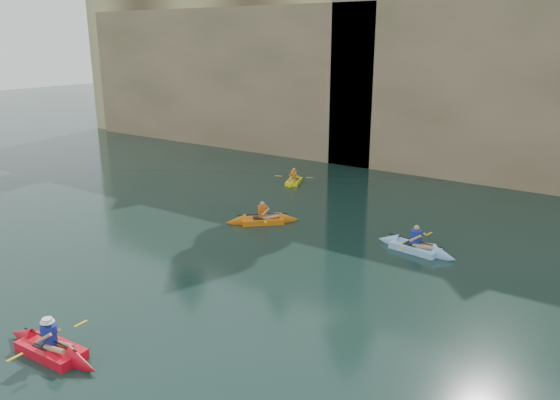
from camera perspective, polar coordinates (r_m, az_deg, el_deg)
The scene contains 10 objects.
ground at distance 14.82m, azimuth -3.03°, elevation -16.26°, with size 160.00×160.00×0.00m, color black.
cliff at distance 40.58m, azimuth 24.34°, elevation 12.27°, with size 70.00×16.00×12.00m, color tan.
cliff_slab_west at distance 42.71m, azimuth -5.94°, elevation 12.78°, with size 26.00×2.40×10.56m, color tan.
cliff_slab_center at distance 32.97m, azimuth 25.17°, elevation 10.98°, with size 24.00×2.40×11.40m, color tan.
sea_cave_west at distance 41.29m, azimuth -4.26°, elevation 8.11°, with size 4.50×1.00×4.00m, color black.
sea_cave_center at distance 34.44m, azimuth 14.30°, elevation 5.28°, with size 3.50×1.00×3.20m, color black.
main_kayaker at distance 16.07m, azimuth -22.81°, elevation -14.13°, with size 3.55×2.39×1.31m.
kayaker_orange at distance 24.63m, azimuth -1.84°, elevation -2.09°, with size 2.95×2.84×1.27m.
kayaker_ltblue_near at distance 22.09m, azimuth 13.95°, elevation -4.81°, with size 3.45×2.59×1.34m.
kayaker_yellow at distance 31.41m, azimuth 1.46°, elevation 2.00°, with size 2.11×2.81×1.12m.
Camera 1 is at (7.71, -9.79, 8.02)m, focal length 35.00 mm.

